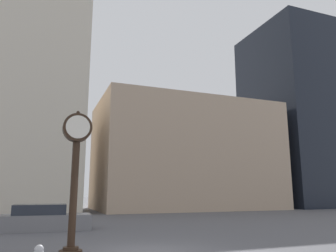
{
  "coord_description": "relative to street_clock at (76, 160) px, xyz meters",
  "views": [
    {
      "loc": [
        -3.12,
        -10.14,
        1.93
      ],
      "look_at": [
        4.84,
        10.8,
        6.4
      ],
      "focal_mm": 35.0,
      "sensor_mm": 36.0,
      "label": 1
    }
  ],
  "objects": [
    {
      "name": "building_glass_modern",
      "position": [
        29.19,
        22.97,
        8.99
      ],
      "size": [
        8.06,
        12.0,
        23.83
      ],
      "color": "black",
      "rests_on": "ground_plane"
    },
    {
      "name": "street_clock",
      "position": [
        0.0,
        0.0,
        0.0
      ],
      "size": [
        0.94,
        0.72,
        4.6
      ],
      "color": "black",
      "rests_on": "ground_plane"
    },
    {
      "name": "car_grey",
      "position": [
        -0.79,
        7.02,
        -2.38
      ],
      "size": [
        4.63,
        2.06,
        1.28
      ],
      "rotation": [
        0.0,
        0.0,
        -0.05
      ],
      "color": "slate",
      "rests_on": "ground_plane"
    },
    {
      "name": "building_tall_tower",
      "position": [
        -3.13,
        22.97,
        16.74
      ],
      "size": [
        10.83,
        12.0,
        39.33
      ],
      "color": "beige",
      "rests_on": "ground_plane"
    },
    {
      "name": "building_storefront_row",
      "position": [
        14.0,
        22.97,
        2.87
      ],
      "size": [
        19.52,
        12.0,
        11.59
      ],
      "color": "tan",
      "rests_on": "ground_plane"
    }
  ]
}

